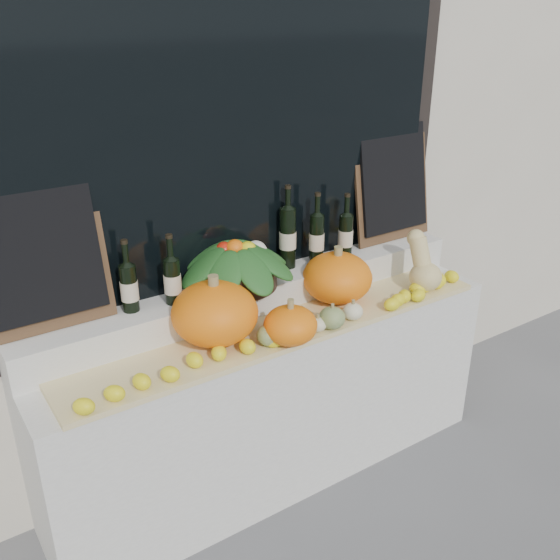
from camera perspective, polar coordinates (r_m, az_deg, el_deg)
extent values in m
cube|color=beige|center=(3.21, -8.68, 23.96)|extent=(7.00, 0.90, 4.50)
cube|color=black|center=(2.84, -4.10, 17.02)|extent=(2.40, 0.04, 2.10)
cube|color=black|center=(2.81, -3.78, 16.96)|extent=(2.20, 0.02, 2.00)
cube|color=silver|center=(3.16, -0.77, -10.82)|extent=(2.30, 0.55, 0.88)
cube|color=silver|center=(3.00, -2.38, -1.30)|extent=(2.30, 0.25, 0.16)
cube|color=tan|center=(2.83, 0.56, -4.55)|extent=(2.10, 0.32, 0.02)
ellipsoid|color=orange|center=(2.67, -5.98, -3.03)|extent=(0.47, 0.47, 0.27)
ellipsoid|color=orange|center=(3.03, 5.25, 0.22)|extent=(0.39, 0.39, 0.24)
ellipsoid|color=orange|center=(2.66, 0.96, -4.16)|extent=(0.25, 0.25, 0.17)
ellipsoid|color=#DAC380|center=(3.22, 13.15, 0.29)|extent=(0.16, 0.16, 0.15)
cylinder|color=#DAC380|center=(3.21, 12.70, 2.38)|extent=(0.09, 0.14, 0.18)
sphere|color=#DAC380|center=(3.21, 12.31, 3.76)|extent=(0.09, 0.09, 0.09)
ellipsoid|color=#2E5B1B|center=(2.80, 4.78, -3.47)|extent=(0.12, 0.12, 0.10)
cylinder|color=olive|center=(2.77, 4.82, -2.33)|extent=(0.02, 0.02, 0.02)
ellipsoid|color=#2E5B1B|center=(2.66, -1.02, -5.06)|extent=(0.10, 0.10, 0.09)
cylinder|color=olive|center=(2.64, -1.03, -3.97)|extent=(0.02, 0.02, 0.02)
ellipsoid|color=beige|center=(2.78, 3.45, -4.07)|extent=(0.08, 0.08, 0.07)
cylinder|color=olive|center=(2.76, 3.47, -3.27)|extent=(0.02, 0.02, 0.02)
ellipsoid|color=gold|center=(2.73, 1.94, -3.92)|extent=(0.11, 0.11, 0.12)
cylinder|color=olive|center=(2.70, 1.96, -2.58)|extent=(0.02, 0.02, 0.02)
ellipsoid|color=beige|center=(2.89, 6.68, -2.87)|extent=(0.09, 0.09, 0.08)
cylinder|color=olive|center=(2.87, 6.73, -1.97)|extent=(0.02, 0.02, 0.02)
cylinder|color=black|center=(2.89, -4.06, 0.47)|extent=(0.38, 0.38, 0.11)
cylinder|color=black|center=(2.71, -13.63, -0.74)|extent=(0.07, 0.07, 0.21)
cylinder|color=black|center=(2.65, -13.95, 2.28)|extent=(0.03, 0.03, 0.10)
cylinder|color=beige|center=(2.71, -13.61, -0.93)|extent=(0.08, 0.08, 0.08)
cylinder|color=black|center=(2.63, -14.07, 3.42)|extent=(0.03, 0.03, 0.02)
cylinder|color=black|center=(2.74, -9.80, -0.12)|extent=(0.07, 0.07, 0.20)
cylinder|color=black|center=(2.68, -10.03, 2.84)|extent=(0.03, 0.03, 0.10)
cylinder|color=beige|center=(2.74, -9.79, -0.31)|extent=(0.08, 0.08, 0.08)
cylinder|color=black|center=(2.66, -10.12, 3.96)|extent=(0.03, 0.03, 0.02)
cylinder|color=black|center=(3.05, 0.71, 3.86)|extent=(0.08, 0.08, 0.30)
cylinder|color=black|center=(2.99, 0.73, 7.47)|extent=(0.03, 0.03, 0.10)
cylinder|color=beige|center=(3.05, 0.71, 3.68)|extent=(0.08, 0.08, 0.08)
cylinder|color=black|center=(2.97, 0.73, 8.51)|extent=(0.03, 0.03, 0.02)
cylinder|color=black|center=(3.11, 3.36, 3.72)|extent=(0.07, 0.07, 0.25)
cylinder|color=black|center=(3.05, 3.45, 6.82)|extent=(0.03, 0.03, 0.10)
cylinder|color=beige|center=(3.11, 3.36, 3.55)|extent=(0.08, 0.08, 0.08)
cylinder|color=black|center=(3.03, 3.47, 7.83)|extent=(0.03, 0.03, 0.02)
cylinder|color=black|center=(3.21, 6.01, 4.03)|extent=(0.07, 0.07, 0.22)
cylinder|color=black|center=(3.16, 6.14, 6.75)|extent=(0.03, 0.03, 0.10)
cylinder|color=beige|center=(3.22, 6.00, 3.86)|extent=(0.08, 0.08, 0.08)
cylinder|color=black|center=(3.14, 6.18, 7.72)|extent=(0.03, 0.03, 0.02)
cube|color=#4C331E|center=(2.60, -20.93, 2.13)|extent=(0.50, 0.12, 0.61)
cube|color=black|center=(2.58, -20.94, 2.64)|extent=(0.44, 0.11, 0.55)
cube|color=#4C331E|center=(3.45, 10.17, 8.66)|extent=(0.50, 0.12, 0.61)
cube|color=black|center=(3.43, 10.38, 9.08)|extent=(0.44, 0.11, 0.55)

